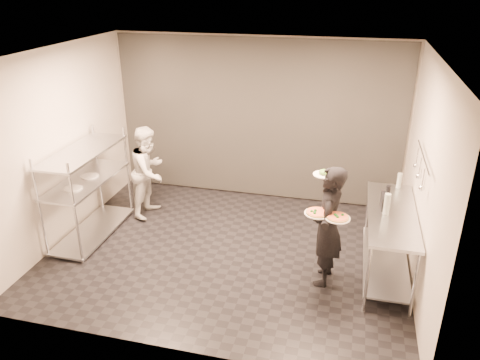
% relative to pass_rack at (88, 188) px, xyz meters
% --- Properties ---
extents(room_shell, '(5.00, 4.00, 2.80)m').
position_rel_pass_rack_xyz_m(room_shell, '(2.15, 1.18, 0.63)').
color(room_shell, black).
rests_on(room_shell, ground).
extents(pass_rack, '(0.60, 1.60, 1.50)m').
position_rel_pass_rack_xyz_m(pass_rack, '(0.00, 0.00, 0.00)').
color(pass_rack, silver).
rests_on(pass_rack, ground).
extents(prep_counter, '(0.60, 1.80, 0.92)m').
position_rel_pass_rack_xyz_m(prep_counter, '(4.33, 0.00, -0.14)').
color(prep_counter, silver).
rests_on(prep_counter, ground).
extents(utensil_rail, '(0.07, 1.20, 0.31)m').
position_rel_pass_rack_xyz_m(utensil_rail, '(4.58, 0.00, 0.78)').
color(utensil_rail, silver).
rests_on(utensil_rail, room_shell).
extents(waiter, '(0.43, 0.61, 1.60)m').
position_rel_pass_rack_xyz_m(waiter, '(3.55, -0.36, 0.03)').
color(waiter, black).
rests_on(waiter, ground).
extents(chef, '(0.64, 0.78, 1.50)m').
position_rel_pass_rack_xyz_m(chef, '(0.60, 0.86, -0.02)').
color(chef, silver).
rests_on(chef, ground).
extents(pizza_plate_near, '(0.31, 0.31, 0.05)m').
position_rel_pass_rack_xyz_m(pizza_plate_near, '(3.42, -0.52, 0.29)').
color(pizza_plate_near, silver).
rests_on(pizza_plate_near, waiter).
extents(pizza_plate_far, '(0.30, 0.30, 0.05)m').
position_rel_pass_rack_xyz_m(pizza_plate_far, '(3.66, -0.59, 0.30)').
color(pizza_plate_far, silver).
rests_on(pizza_plate_far, waiter).
extents(salad_plate, '(0.27, 0.27, 0.07)m').
position_rel_pass_rack_xyz_m(salad_plate, '(3.44, -0.02, 0.61)').
color(salad_plate, silver).
rests_on(salad_plate, waiter).
extents(pos_monitor, '(0.06, 0.26, 0.19)m').
position_rel_pass_rack_xyz_m(pos_monitor, '(4.21, 0.09, 0.25)').
color(pos_monitor, black).
rests_on(pos_monitor, prep_counter).
extents(bottle_green, '(0.08, 0.08, 0.28)m').
position_rel_pass_rack_xyz_m(bottle_green, '(4.24, -0.07, 0.29)').
color(bottle_green, gray).
rests_on(bottle_green, prep_counter).
extents(bottle_clear, '(0.06, 0.06, 0.22)m').
position_rel_pass_rack_xyz_m(bottle_clear, '(4.45, 0.80, 0.26)').
color(bottle_clear, gray).
rests_on(bottle_clear, prep_counter).
extents(bottle_dark, '(0.06, 0.06, 0.20)m').
position_rel_pass_rack_xyz_m(bottle_dark, '(4.28, 0.37, 0.25)').
color(bottle_dark, black).
rests_on(bottle_dark, prep_counter).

